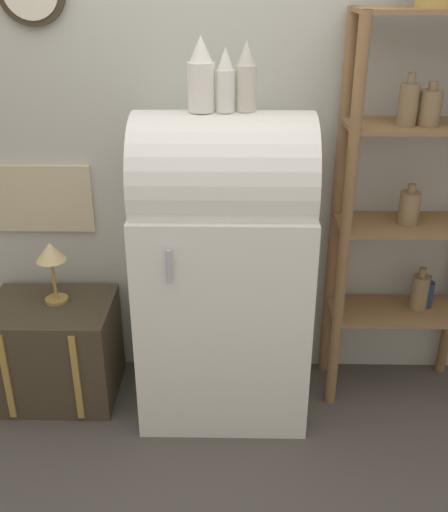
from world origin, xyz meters
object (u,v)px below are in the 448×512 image
(suitcase_trunk, at_px, (55,350))
(vase_left, at_px, (201,77))
(vase_right, at_px, (246,78))
(vase_center, at_px, (225,82))
(desk_lamp, at_px, (51,257))
(refrigerator, at_px, (224,267))

(suitcase_trunk, height_order, vase_left, vase_left)
(vase_left, xyz_separation_m, vase_right, (0.18, 0.01, -0.01))
(vase_center, xyz_separation_m, desk_lamp, (-0.82, 0.08, -0.81))
(suitcase_trunk, relative_size, desk_lamp, 1.92)
(refrigerator, distance_m, vase_right, 0.83)
(vase_left, bearing_deg, desk_lamp, 174.06)
(refrigerator, bearing_deg, vase_right, 7.79)
(vase_center, bearing_deg, vase_right, 13.43)
(vase_center, xyz_separation_m, vase_right, (0.08, 0.02, 0.01))
(vase_center, relative_size, vase_right, 0.91)
(vase_left, height_order, vase_center, vase_left)
(vase_left, xyz_separation_m, vase_center, (0.10, -0.01, -0.02))
(vase_left, height_order, vase_right, vase_left)
(desk_lamp, bearing_deg, vase_left, -5.94)
(desk_lamp, bearing_deg, refrigerator, -5.45)
(suitcase_trunk, xyz_separation_m, vase_left, (0.75, -0.03, 1.32))
(vase_left, xyz_separation_m, desk_lamp, (-0.72, 0.07, -0.83))
(refrigerator, relative_size, suitcase_trunk, 2.43)
(refrigerator, relative_size, vase_left, 4.92)
(vase_right, xyz_separation_m, desk_lamp, (-0.90, 0.06, -0.82))
(vase_center, distance_m, vase_right, 0.08)
(refrigerator, xyz_separation_m, vase_center, (0.01, -0.01, 0.82))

